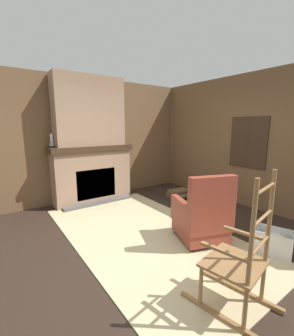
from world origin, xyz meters
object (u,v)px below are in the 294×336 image
(armchair, at_px, (202,218))
(oil_lamp_vase, at_px, (52,143))
(firewood_stack, at_px, (178,194))
(rocking_chair, at_px, (239,265))
(storage_case, at_px, (95,142))
(laundry_basket, at_px, (273,241))

(armchair, bearing_deg, oil_lamp_vase, 47.01)
(firewood_stack, bearing_deg, rocking_chair, -33.82)
(rocking_chair, height_order, storage_case, storage_case)
(firewood_stack, bearing_deg, oil_lamp_vase, -112.53)
(armchair, distance_m, storage_case, 2.87)
(armchair, bearing_deg, storage_case, 30.18)
(armchair, height_order, firewood_stack, armchair)
(laundry_basket, relative_size, oil_lamp_vase, 1.96)
(rocking_chair, xyz_separation_m, oil_lamp_vase, (-3.67, -0.67, 0.90))
(laundry_basket, bearing_deg, storage_case, -163.53)
(rocking_chair, distance_m, firewood_stack, 3.22)
(firewood_stack, bearing_deg, laundry_basket, -13.05)
(oil_lamp_vase, bearing_deg, rocking_chair, 10.27)
(rocking_chair, xyz_separation_m, storage_case, (-3.67, 0.21, 0.86))
(laundry_basket, bearing_deg, firewood_stack, 166.95)
(rocking_chair, xyz_separation_m, laundry_basket, (-0.26, 1.22, -0.28))
(oil_lamp_vase, height_order, storage_case, oil_lamp_vase)
(armchair, distance_m, firewood_stack, 2.01)
(rocking_chair, xyz_separation_m, firewood_stack, (-2.66, 1.78, -0.33))
(firewood_stack, relative_size, laundry_basket, 0.92)
(laundry_basket, distance_m, storage_case, 3.74)
(storage_case, bearing_deg, laundry_basket, 16.47)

